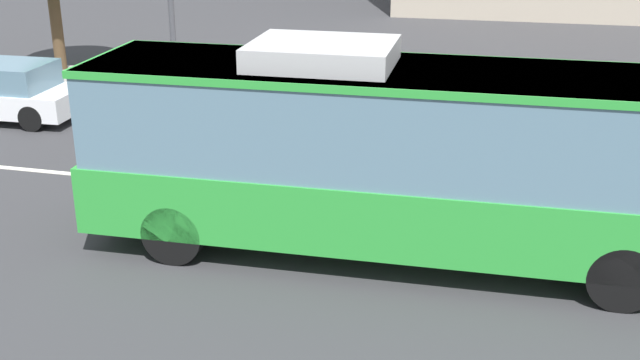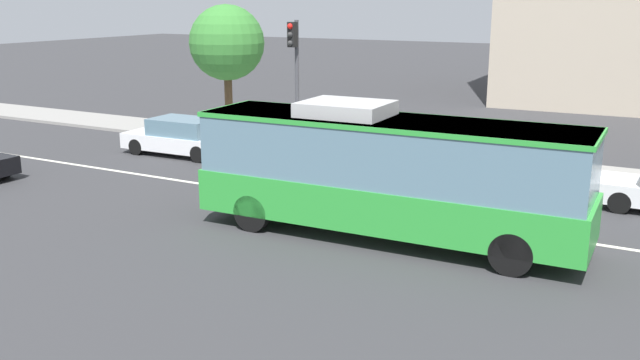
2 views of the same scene
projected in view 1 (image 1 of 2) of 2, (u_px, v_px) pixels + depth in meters
The scene contains 4 objects.
ground_plane at pixel (497, 215), 14.56m from camera, with size 160.00×160.00×0.00m, color #333335.
sidewalk_kerb at pixel (508, 108), 21.03m from camera, with size 80.00×2.99×0.14m, color gray.
lane_centre_line at pixel (497, 214), 14.56m from camera, with size 76.00×0.16×0.01m, color silver.
transit_bus at pixel (395, 149), 12.46m from camera, with size 10.07×2.78×3.46m.
Camera 1 is at (0.08, -13.76, 5.82)m, focal length 44.35 mm.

